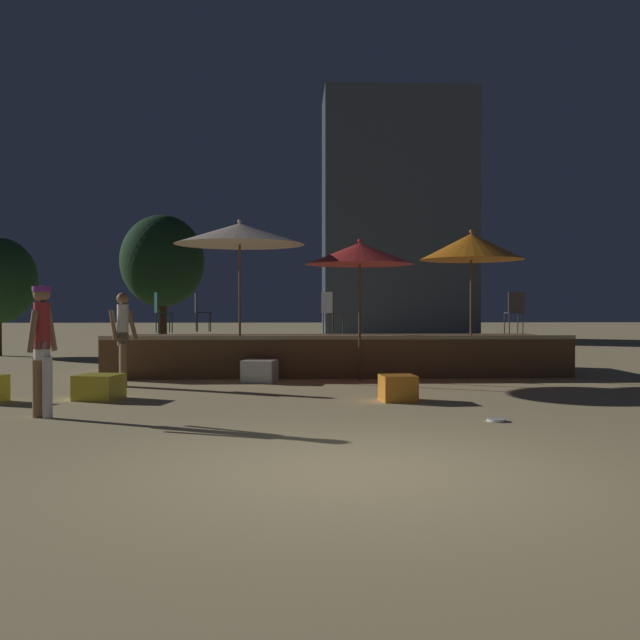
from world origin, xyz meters
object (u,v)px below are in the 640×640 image
object	(u,v)px
person_1	(123,336)
bistro_chair_3	(199,308)
cube_seat_2	(260,371)
patio_umbrella_1	(240,234)
cube_seat_4	(542,364)
bistro_chair_2	(330,309)
person_0	(42,343)
bistro_chair_0	(160,308)
bistro_chair_1	(515,309)
frisbee_disc	(496,420)
patio_umbrella_2	(471,247)
background_tree_0	(162,261)
cube_seat_0	(99,387)
patio_umbrella_0	(360,254)
cube_seat_3	(398,388)
cube_seat_1	(255,367)

from	to	relation	value
person_1	bistro_chair_3	distance (m)	3.76
cube_seat_2	bistro_chair_3	size ratio (longest dim) A/B	0.81
patio_umbrella_1	cube_seat_4	world-z (taller)	patio_umbrella_1
bistro_chair_2	person_0	bearing A→B (deg)	105.55
bistro_chair_0	bistro_chair_1	world-z (taller)	same
bistro_chair_1	frisbee_disc	xyz separation A→B (m)	(-2.22, -6.26, -1.41)
patio_umbrella_2	bistro_chair_0	xyz separation A→B (m)	(-6.61, 1.55, -1.26)
bistro_chair_1	bistro_chair_3	size ratio (longest dim) A/B	1.00
patio_umbrella_2	frisbee_disc	bearing A→B (deg)	-100.94
patio_umbrella_1	background_tree_0	distance (m)	9.19
cube_seat_0	cube_seat_4	bearing A→B (deg)	23.23
bistro_chair_0	background_tree_0	xyz separation A→B (m)	(-1.22, 7.03, 1.50)
person_0	patio_umbrella_0	bearing A→B (deg)	-111.43
patio_umbrella_2	patio_umbrella_0	bearing A→B (deg)	-171.38
patio_umbrella_0	cube_seat_3	distance (m)	3.91
cube_seat_1	bistro_chair_1	distance (m)	5.73
patio_umbrella_1	person_1	world-z (taller)	patio_umbrella_1
bistro_chair_0	cube_seat_1	bearing A→B (deg)	-135.27
patio_umbrella_0	background_tree_0	size ratio (longest dim) A/B	0.64
cube_seat_1	background_tree_0	world-z (taller)	background_tree_0
cube_seat_0	bistro_chair_1	size ratio (longest dim) A/B	0.83
frisbee_disc	person_0	bearing A→B (deg)	174.92
patio_umbrella_0	bistro_chair_1	bearing A→B (deg)	17.67
cube_seat_4	bistro_chair_0	xyz separation A→B (m)	(-8.25, 1.10, 1.18)
bistro_chair_3	person_1	bearing A→B (deg)	152.49
bistro_chair_0	background_tree_0	distance (m)	7.29
bistro_chair_3	cube_seat_4	bearing A→B (deg)	-117.04
cube_seat_1	background_tree_0	distance (m)	9.12
patio_umbrella_1	cube_seat_2	world-z (taller)	patio_umbrella_1
person_0	bistro_chair_0	bearing A→B (deg)	-69.39
cube_seat_4	bistro_chair_0	size ratio (longest dim) A/B	0.65
patio_umbrella_2	person_1	xyz separation A→B (m)	(-6.76, -1.32, -1.75)
cube_seat_4	background_tree_0	bearing A→B (deg)	139.34
cube_seat_0	background_tree_0	distance (m)	12.07
patio_umbrella_2	cube_seat_3	xyz separation A→B (m)	(-2.02, -3.49, -2.49)
bistro_chair_0	background_tree_0	bearing A→B (deg)	-10.96
patio_umbrella_1	bistro_chair_3	bearing A→B (deg)	115.30
bistro_chair_2	cube_seat_3	bearing A→B (deg)	151.46
background_tree_0	bistro_chair_1	bearing A→B (deg)	-41.07
patio_umbrella_1	frisbee_disc	xyz separation A→B (m)	(3.66, -5.43, -2.90)
cube_seat_3	person_0	xyz separation A→B (m)	(-4.92, -1.49, 0.78)
patio_umbrella_1	cube_seat_0	bearing A→B (deg)	-123.00
patio_umbrella_0	person_0	bearing A→B (deg)	-134.97
cube_seat_0	patio_umbrella_2	bearing A→B (deg)	25.01
bistro_chair_0	bistro_chair_3	bearing A→B (deg)	-67.11
patio_umbrella_2	person_0	distance (m)	8.71
cube_seat_1	cube_seat_3	distance (m)	4.72
patio_umbrella_1	patio_umbrella_0	bearing A→B (deg)	-6.76
person_0	bistro_chair_3	size ratio (longest dim) A/B	1.93
patio_umbrella_0	cube_seat_1	distance (m)	3.27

